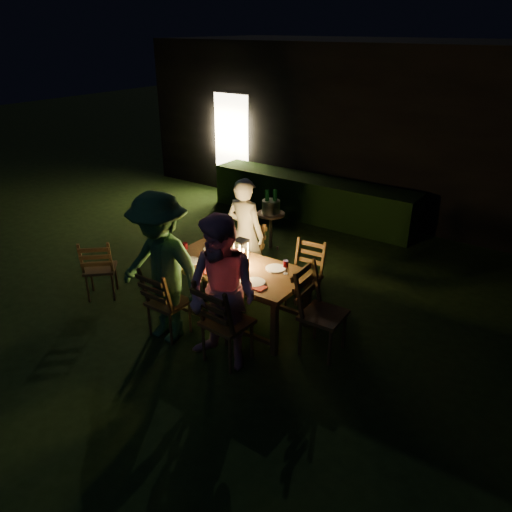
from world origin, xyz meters
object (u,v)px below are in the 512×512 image
Objects in this scene: chair_near_right at (226,336)px; dining_table at (236,271)px; chair_far_right at (303,288)px; ice_bucket at (271,207)px; side_table at (271,217)px; chair_near_left at (168,314)px; person_opp_right at (222,294)px; chair_far_left at (244,268)px; bottle_table at (219,251)px; person_opp_left at (161,269)px; chair_spare at (101,278)px; lantern at (241,254)px; person_house_side at (245,234)px; bottle_bucket_a at (267,204)px; bottle_bucket_b at (275,204)px; chair_end at (321,327)px.

dining_table is at bearing 123.67° from chair_near_right.
chair_far_right reaches higher than ice_bucket.
chair_near_left is at bearing -81.11° from side_table.
chair_far_left is at bearing 119.44° from person_opp_right.
bottle_table is 2.26m from side_table.
person_opp_left reaches higher than chair_far_left.
lantern is (1.93, 0.67, 0.63)m from chair_spare.
chair_near_right is 1.89m from person_house_side.
person_opp_right reaches higher than bottle_table.
bottle_bucket_a is (-1.41, 2.92, -0.09)m from person_opp_right.
bottle_bucket_a and bottle_bucket_b have the same top height.
chair_near_right is at bearing 3.04° from person_opp_left.
person_house_side is at bearing 118.76° from dining_table.
chair_spare is at bearing -81.44° from chair_end.
chair_end is 3.38× the size of bottle_bucket_a.
chair_near_left is 0.90m from chair_near_right.
person_opp_left is at bearing -80.17° from bottle_bucket_a.
bottle_table is (0.20, 0.82, -0.03)m from person_opp_left.
dining_table is at bearing -68.64° from bottle_bucket_b.
lantern is (0.05, 0.05, 0.23)m from dining_table.
chair_far_left is (-0.00, 1.54, 0.00)m from chair_near_left.
person_house_side is 0.92m from lantern.
person_opp_left is at bearing -118.76° from dining_table.
person_opp_right is 5.51× the size of bottle_bucket_b.
side_table is at bearing -65.77° from chair_far_left.
chair_near_right is 3.23m from bottle_bucket_a.
chair_near_left is at bearing -104.29° from bottle_table.
chair_spare is (-1.88, -0.62, -0.40)m from dining_table.
person_opp_right is at bearing -49.24° from bottle_table.
bottle_bucket_a is (0.93, 2.72, 0.51)m from chair_spare.
chair_near_left is at bearing 176.83° from person_opp_right.
chair_near_right is 3.60× the size of ice_bucket.
lantern is 1.09× the size of bottle_bucket_a.
chair_far_right is 1.00× the size of chair_spare.
ice_bucket is at bearing -137.91° from chair_end.
bottle_bucket_a is at bearing 99.55° from person_opp_left.
chair_spare is 2.92× the size of bottle_bucket_b.
chair_near_right reaches higher than side_table.
person_opp_right reaches higher than chair_end.
chair_near_right is 0.67× the size of person_house_side.
person_house_side is (-1.68, 0.81, 0.48)m from chair_end.
chair_near_left is 1.00m from bottle_table.
chair_spare is 2.10m from person_house_side.
chair_far_right reaches higher than dining_table.
chair_spare reaches higher than dining_table.
ice_bucket is at bearing 106.94° from bottle_table.
person_opp_left reaches higher than lantern.
bottle_bucket_a is at bearing 114.13° from dining_table.
chair_near_right is at bearing -65.04° from side_table.
lantern is 1.25× the size of bottle_table.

